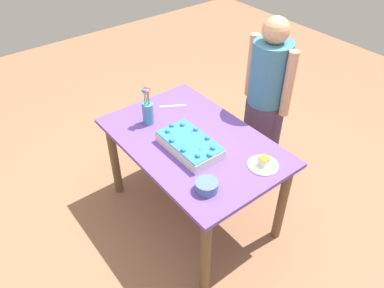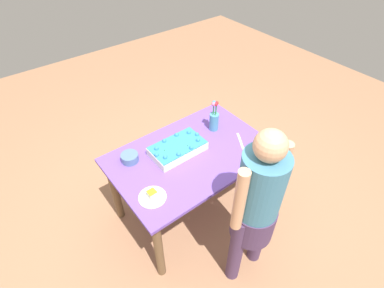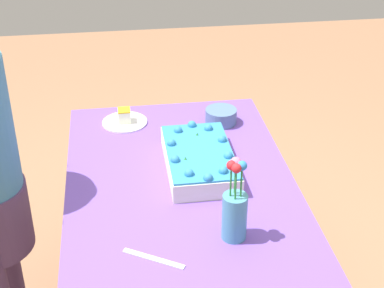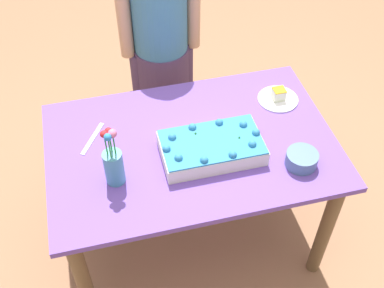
{
  "view_description": "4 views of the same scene",
  "coord_description": "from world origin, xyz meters",
  "px_view_note": "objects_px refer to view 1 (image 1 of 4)",
  "views": [
    {
      "loc": [
        -1.65,
        1.3,
        2.42
      ],
      "look_at": [
        -0.09,
        0.07,
        0.82
      ],
      "focal_mm": 35.0,
      "sensor_mm": 36.0,
      "label": 1
    },
    {
      "loc": [
        -1.11,
        -1.44,
        2.51
      ],
      "look_at": [
        0.01,
        -0.01,
        0.88
      ],
      "focal_mm": 28.0,
      "sensor_mm": 36.0,
      "label": 2
    },
    {
      "loc": [
        1.89,
        -0.22,
        2.02
      ],
      "look_at": [
        -0.08,
        0.06,
        0.87
      ],
      "focal_mm": 55.0,
      "sensor_mm": 36.0,
      "label": 3
    },
    {
      "loc": [
        0.37,
        1.5,
        2.38
      ],
      "look_at": [
        0.01,
        0.04,
        0.81
      ],
      "focal_mm": 45.0,
      "sensor_mm": 36.0,
      "label": 4
    }
  ],
  "objects_px": {
    "flower_vase": "(148,111)",
    "cake_knife": "(173,106)",
    "fruit_bowl": "(207,186)",
    "person_standing": "(267,96)",
    "sheet_cake": "(190,145)",
    "serving_plate_with_slice": "(263,164)"
  },
  "relations": [
    {
      "from": "flower_vase",
      "to": "cake_knife",
      "type": "bearing_deg",
      "value": -74.95
    },
    {
      "from": "fruit_bowl",
      "to": "person_standing",
      "type": "xyz_separation_m",
      "value": [
        0.43,
        -0.98,
        0.06
      ]
    },
    {
      "from": "sheet_cake",
      "to": "serving_plate_with_slice",
      "type": "height_order",
      "value": "sheet_cake"
    },
    {
      "from": "sheet_cake",
      "to": "fruit_bowl",
      "type": "distance_m",
      "value": 0.4
    },
    {
      "from": "cake_knife",
      "to": "flower_vase",
      "type": "relative_size",
      "value": 0.71
    },
    {
      "from": "sheet_cake",
      "to": "person_standing",
      "type": "distance_m",
      "value": 0.83
    },
    {
      "from": "serving_plate_with_slice",
      "to": "cake_knife",
      "type": "xyz_separation_m",
      "value": [
        0.95,
        0.05,
        -0.01
      ]
    },
    {
      "from": "flower_vase",
      "to": "fruit_bowl",
      "type": "bearing_deg",
      "value": 172.41
    },
    {
      "from": "person_standing",
      "to": "flower_vase",
      "type": "bearing_deg",
      "value": -23.33
    },
    {
      "from": "cake_knife",
      "to": "person_standing",
      "type": "bearing_deg",
      "value": 174.28
    },
    {
      "from": "cake_knife",
      "to": "fruit_bowl",
      "type": "bearing_deg",
      "value": 97.88
    },
    {
      "from": "flower_vase",
      "to": "fruit_bowl",
      "type": "xyz_separation_m",
      "value": [
        -0.81,
        0.11,
        -0.07
      ]
    },
    {
      "from": "serving_plate_with_slice",
      "to": "person_standing",
      "type": "xyz_separation_m",
      "value": [
        0.49,
        -0.55,
        0.07
      ]
    },
    {
      "from": "person_standing",
      "to": "fruit_bowl",
      "type": "bearing_deg",
      "value": 23.91
    },
    {
      "from": "cake_knife",
      "to": "fruit_bowl",
      "type": "height_order",
      "value": "fruit_bowl"
    },
    {
      "from": "cake_knife",
      "to": "serving_plate_with_slice",
      "type": "bearing_deg",
      "value": 124.39
    },
    {
      "from": "fruit_bowl",
      "to": "person_standing",
      "type": "distance_m",
      "value": 1.07
    },
    {
      "from": "cake_knife",
      "to": "flower_vase",
      "type": "distance_m",
      "value": 0.3
    },
    {
      "from": "fruit_bowl",
      "to": "person_standing",
      "type": "bearing_deg",
      "value": -66.09
    },
    {
      "from": "fruit_bowl",
      "to": "flower_vase",
      "type": "bearing_deg",
      "value": -7.59
    },
    {
      "from": "sheet_cake",
      "to": "cake_knife",
      "type": "bearing_deg",
      "value": -23.75
    },
    {
      "from": "sheet_cake",
      "to": "flower_vase",
      "type": "bearing_deg",
      "value": 6.29
    }
  ]
}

